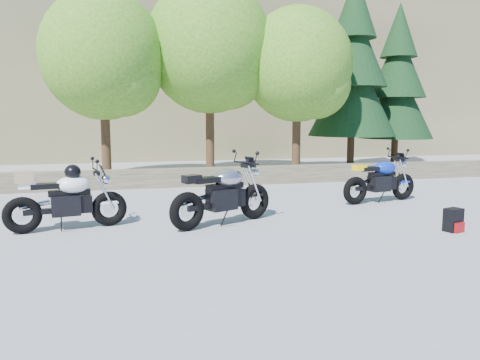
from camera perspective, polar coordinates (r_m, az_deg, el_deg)
name	(u,v)px	position (r m, az deg, el deg)	size (l,w,h in m)	color
ground	(243,231)	(8.15, 0.31, -6.20)	(90.00, 90.00, 0.00)	gray
stone_wall	(196,177)	(13.42, -5.42, 0.37)	(22.00, 0.55, 0.50)	#4B4632
hillside	(190,42)	(36.43, -6.11, 16.44)	(80.00, 30.00, 15.00)	brown
tree_decid_left	(106,60)	(14.90, -15.97, 13.89)	(3.67, 3.67, 5.62)	#382314
tree_decid_mid	(213,51)	(15.60, -3.32, 15.37)	(4.08, 4.08, 6.24)	#382314
tree_decid_right	(301,69)	(15.73, 7.47, 13.28)	(3.54, 3.54, 5.41)	#382314
conifer_near	(353,69)	(17.91, 13.63, 13.03)	(3.17, 3.17, 7.06)	#382314
conifer_far	(397,83)	(19.48, 18.63, 11.19)	(2.82, 2.82, 6.27)	#382314
silver_bike	(223,195)	(8.52, -2.05, -1.85)	(2.09, 1.11, 1.12)	black
white_bike	(66,198)	(8.65, -20.45, -2.09)	(2.05, 0.69, 1.14)	black
blue_bike	(381,180)	(11.24, 16.76, -0.06)	(2.04, 0.71, 1.03)	black
backpack	(454,220)	(8.86, 24.59, -4.49)	(0.35, 0.32, 0.40)	black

